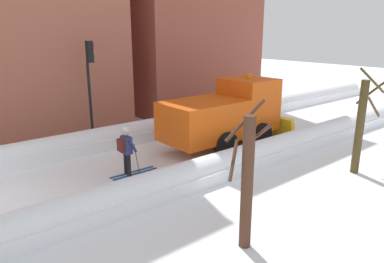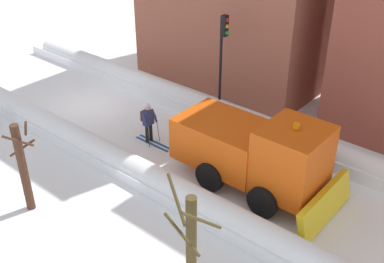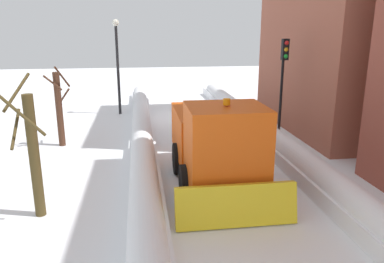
# 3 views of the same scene
# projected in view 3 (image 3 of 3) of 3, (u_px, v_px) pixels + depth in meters

# --- Properties ---
(ground_plane) EXTENTS (80.00, 80.00, 0.00)m
(ground_plane) POSITION_uv_depth(u_px,v_px,m) (230.00, 188.00, 12.07)
(ground_plane) COLOR white
(snowbank_left) EXTENTS (1.10, 36.00, 0.95)m
(snowbank_left) POSITION_uv_depth(u_px,v_px,m) (312.00, 172.00, 12.34)
(snowbank_left) COLOR white
(snowbank_left) RESTS_ON ground
(snowbank_right) EXTENTS (1.10, 36.00, 0.90)m
(snowbank_right) POSITION_uv_depth(u_px,v_px,m) (144.00, 182.00, 11.60)
(snowbank_right) COLOR white
(snowbank_right) RESTS_ON ground
(plow_truck) EXTENTS (3.20, 5.98, 3.12)m
(plow_truck) POSITION_uv_depth(u_px,v_px,m) (216.00, 141.00, 12.01)
(plow_truck) COLOR #DB510F
(plow_truck) RESTS_ON ground
(skier) EXTENTS (0.62, 1.80, 1.81)m
(skier) POSITION_uv_depth(u_px,v_px,m) (189.00, 119.00, 16.96)
(skier) COLOR black
(skier) RESTS_ON ground
(traffic_light_pole) EXTENTS (0.28, 0.42, 4.57)m
(traffic_light_pole) POSITION_uv_depth(u_px,v_px,m) (283.00, 71.00, 16.28)
(traffic_light_pole) COLOR black
(traffic_light_pole) RESTS_ON ground
(street_lamp) EXTENTS (0.40, 0.40, 5.51)m
(street_lamp) POSITION_uv_depth(u_px,v_px,m) (117.00, 56.00, 21.70)
(street_lamp) COLOR black
(street_lamp) RESTS_ON ground
(bare_tree_near) EXTENTS (1.07, 1.22, 3.52)m
(bare_tree_near) POSITION_uv_depth(u_px,v_px,m) (59.00, 108.00, 16.04)
(bare_tree_near) COLOR #4B2E1F
(bare_tree_near) RESTS_ON ground
(bare_tree_mid) EXTENTS (1.19, 1.25, 3.86)m
(bare_tree_mid) POSITION_uv_depth(u_px,v_px,m) (33.00, 153.00, 9.83)
(bare_tree_mid) COLOR #4A3C1E
(bare_tree_mid) RESTS_ON ground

